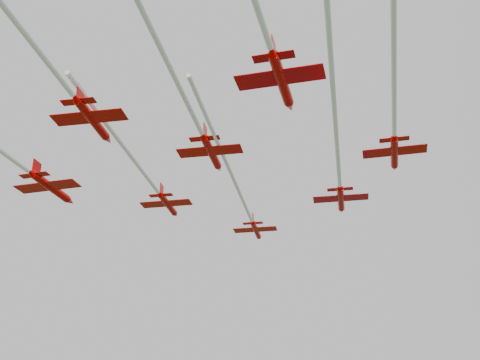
% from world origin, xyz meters
% --- Properties ---
extents(jet_lead, '(7.89, 55.22, 2.36)m').
position_xyz_m(jet_lead, '(-6.85, 14.36, 58.27)').
color(jet_lead, '#D00000').
extents(jet_row2_left, '(8.37, 43.71, 2.52)m').
position_xyz_m(jet_row2_left, '(-19.33, 4.66, 58.33)').
color(jet_row2_left, '#D00000').
extents(jet_row2_right, '(8.17, 60.11, 2.45)m').
position_xyz_m(jet_row2_right, '(8.98, -5.28, 55.70)').
color(jet_row2_right, '#D00000').
extents(jet_row3_mid, '(8.83, 62.67, 2.65)m').
position_xyz_m(jet_row3_mid, '(-7.84, -19.48, 58.12)').
color(jet_row3_mid, '#D00000').
extents(jet_row3_right, '(8.25, 44.28, 2.45)m').
position_xyz_m(jet_row3_right, '(15.86, -11.10, 56.63)').
color(jet_row3_right, '#D00000').
extents(jet_row4_left, '(8.81, 64.71, 2.64)m').
position_xyz_m(jet_row4_left, '(-18.88, -34.20, 56.50)').
color(jet_row4_left, '#D00000').
extents(jet_row4_right, '(9.66, 45.60, 2.86)m').
position_xyz_m(jet_row4_right, '(3.18, -28.97, 57.13)').
color(jet_row4_right, '#D00000').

